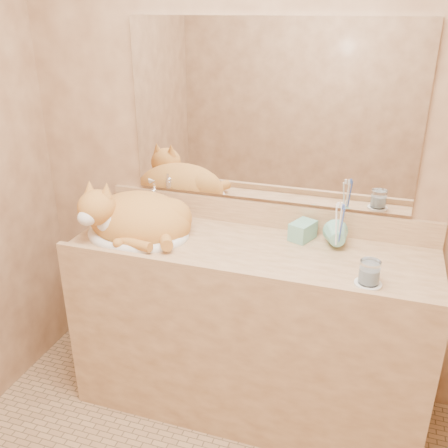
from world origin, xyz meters
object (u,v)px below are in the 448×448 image
(vanity_counter, at_px, (249,329))
(soap_dispenser, at_px, (296,225))
(water_glass, at_px, (370,272))
(sink_basin, at_px, (137,220))
(toothbrush_cup, at_px, (337,241))
(cat, at_px, (134,216))

(vanity_counter, height_order, soap_dispenser, soap_dispenser)
(vanity_counter, height_order, water_glass, water_glass)
(vanity_counter, bearing_deg, water_glass, -17.27)
(sink_basin, xyz_separation_m, soap_dispenser, (0.71, 0.13, 0.02))
(vanity_counter, distance_m, soap_dispenser, 0.56)
(soap_dispenser, relative_size, water_glass, 2.02)
(soap_dispenser, height_order, toothbrush_cup, soap_dispenser)
(vanity_counter, relative_size, toothbrush_cup, 14.29)
(sink_basin, height_order, soap_dispenser, soap_dispenser)
(cat, height_order, toothbrush_cup, cat)
(water_glass, bearing_deg, vanity_counter, 162.73)
(vanity_counter, bearing_deg, cat, -178.71)
(vanity_counter, xyz_separation_m, cat, (-0.55, -0.01, 0.51))
(vanity_counter, xyz_separation_m, water_glass, (0.51, -0.16, 0.48))
(cat, bearing_deg, vanity_counter, 1.60)
(vanity_counter, distance_m, sink_basin, 0.73)
(toothbrush_cup, bearing_deg, soap_dispenser, 171.90)
(vanity_counter, distance_m, toothbrush_cup, 0.60)
(vanity_counter, height_order, toothbrush_cup, toothbrush_cup)
(soap_dispenser, xyz_separation_m, toothbrush_cup, (0.19, -0.03, -0.04))
(vanity_counter, relative_size, soap_dispenser, 8.59)
(water_glass, bearing_deg, toothbrush_cup, 120.91)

